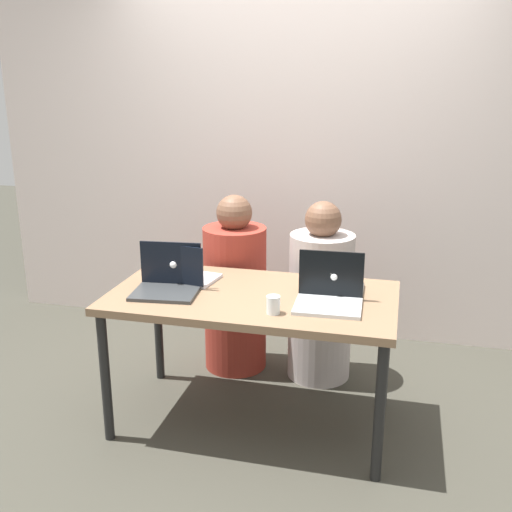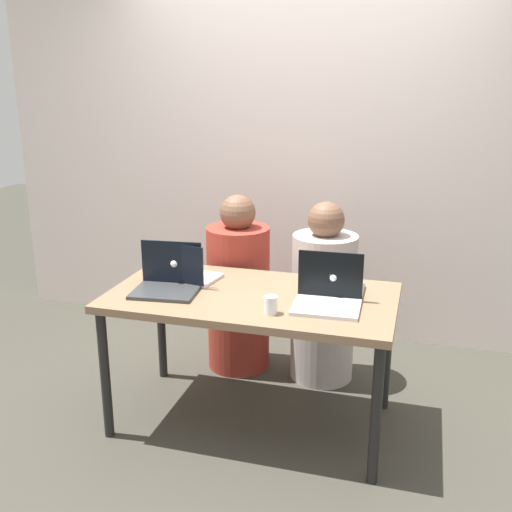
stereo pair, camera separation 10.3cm
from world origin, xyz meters
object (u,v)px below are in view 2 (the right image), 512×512
(person_on_left, at_px, (238,292))
(laptop_front_right, at_px, (328,295))
(laptop_front_left, at_px, (167,281))
(person_on_right, at_px, (323,302))
(laptop_back_left, at_px, (183,272))
(laptop_back_right, at_px, (335,285))
(water_glass_right, at_px, (271,306))

(person_on_left, height_order, laptop_front_right, person_on_left)
(laptop_front_left, distance_m, laptop_front_right, 0.83)
(person_on_left, xyz_separation_m, person_on_right, (0.54, 0.00, -0.01))
(laptop_back_left, relative_size, laptop_back_right, 1.24)
(person_on_right, height_order, water_glass_right, person_on_right)
(laptop_front_right, xyz_separation_m, laptop_back_right, (0.01, 0.17, -0.01))
(person_on_right, height_order, laptop_front_left, person_on_right)
(laptop_front_right, bearing_deg, laptop_back_right, 84.69)
(laptop_front_left, relative_size, laptop_front_right, 1.06)
(person_on_right, height_order, laptop_back_right, person_on_right)
(laptop_front_right, bearing_deg, person_on_left, 132.64)
(laptop_front_right, relative_size, laptop_back_left, 0.90)
(water_glass_right, bearing_deg, laptop_front_left, 165.39)
(person_on_right, xyz_separation_m, laptop_back_right, (0.14, -0.50, 0.29))
(laptop_back_left, bearing_deg, laptop_back_right, -170.00)
(person_on_left, distance_m, laptop_front_left, 0.76)
(water_glass_right, bearing_deg, person_on_right, 82.52)
(laptop_front_left, xyz_separation_m, water_glass_right, (0.59, -0.15, -0.02))
(laptop_front_right, xyz_separation_m, water_glass_right, (-0.24, -0.17, -0.02))
(person_on_right, xyz_separation_m, laptop_front_right, (0.13, -0.67, 0.30))
(laptop_front_right, height_order, water_glass_right, laptop_front_right)
(laptop_front_left, distance_m, water_glass_right, 0.61)
(laptop_back_right, bearing_deg, laptop_front_right, 85.15)
(person_on_right, relative_size, water_glass_right, 12.90)
(laptop_front_left, height_order, laptop_front_right, laptop_front_right)
(person_on_left, xyz_separation_m, laptop_back_left, (-0.14, -0.52, 0.29))
(person_on_left, height_order, water_glass_right, person_on_left)
(person_on_left, relative_size, laptop_back_right, 3.81)
(laptop_front_left, xyz_separation_m, laptop_front_right, (0.83, 0.02, 0.00))
(person_on_right, bearing_deg, water_glass_right, 81.46)
(laptop_front_left, bearing_deg, water_glass_right, -20.65)
(laptop_front_right, xyz_separation_m, laptop_back_left, (-0.81, 0.15, -0.00))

